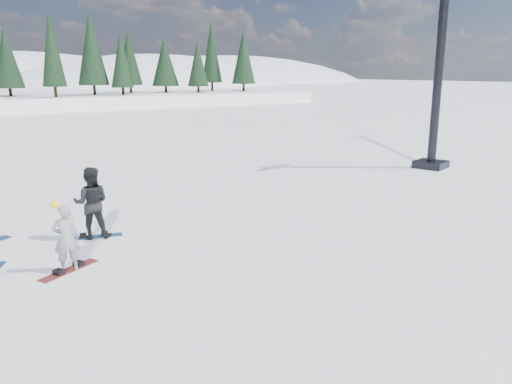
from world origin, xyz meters
The scene contains 6 objects.
ground centered at (0.00, 0.00, 0.00)m, with size 420.00×420.00×0.00m, color white.
lift_tower centered at (16.40, 3.85, 3.58)m, with size 2.40×1.65×8.81m.
snowboarder_woman centered at (-0.93, 0.13, 0.80)m, with size 0.61×0.43×1.71m.
snowboarder_man centered at (0.20, 2.21, 0.98)m, with size 0.95×0.74×1.96m, color black.
snowboard_woman centered at (-0.93, 0.13, 0.01)m, with size 1.50×0.28×0.03m, color maroon.
snowboard_man centered at (0.20, 2.21, 0.01)m, with size 1.50×0.28×0.03m, color #1C5B9A.
Camera 1 is at (-3.13, -11.10, 4.42)m, focal length 35.00 mm.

